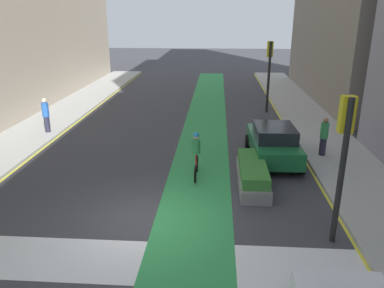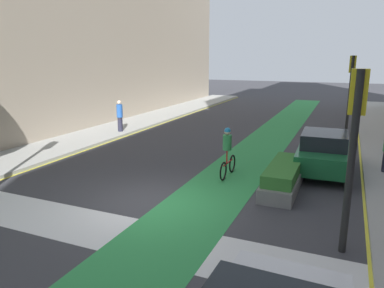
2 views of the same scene
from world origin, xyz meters
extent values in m
plane|color=#38383D|center=(0.00, 0.00, 0.00)|extent=(120.00, 120.00, 0.00)
cube|color=#2D8C47|center=(1.49, 0.00, 0.00)|extent=(2.40, 60.00, 0.01)
cube|color=silver|center=(0.00, -2.00, 0.00)|extent=(12.00, 1.80, 0.01)
cube|color=yellow|center=(6.00, 0.00, 0.01)|extent=(0.16, 60.00, 0.01)
cylinder|color=black|center=(5.40, -0.71, 2.03)|extent=(0.16, 0.16, 4.06)
cube|color=gold|center=(5.40, -0.51, 3.58)|extent=(0.35, 0.28, 0.95)
sphere|color=#3F0A0A|center=(5.40, -0.37, 3.88)|extent=(0.20, 0.20, 0.20)
sphere|color=yellow|center=(5.40, -0.37, 3.58)|extent=(0.20, 0.20, 0.20)
sphere|color=#0C3814|center=(5.40, -0.37, 3.28)|extent=(0.20, 0.20, 0.20)
cylinder|color=black|center=(5.30, 13.77, 2.20)|extent=(0.16, 0.16, 4.40)
cube|color=gold|center=(5.30, 13.97, 3.92)|extent=(0.35, 0.28, 0.95)
sphere|color=#3F0A0A|center=(5.30, 14.11, 4.22)|extent=(0.20, 0.20, 0.20)
sphere|color=yellow|center=(5.30, 14.11, 3.92)|extent=(0.20, 0.20, 0.20)
sphere|color=#0C3814|center=(5.30, 14.11, 3.62)|extent=(0.20, 0.20, 0.20)
cube|color=#196033|center=(4.55, 5.39, 0.67)|extent=(1.93, 4.25, 0.70)
cube|color=black|center=(4.56, 5.19, 1.29)|extent=(1.66, 2.05, 0.55)
cylinder|color=black|center=(3.61, 6.83, 0.32)|extent=(0.24, 0.65, 0.64)
cylinder|color=black|center=(5.40, 6.88, 0.32)|extent=(0.24, 0.65, 0.64)
cylinder|color=black|center=(3.69, 3.89, 0.32)|extent=(0.24, 0.65, 0.64)
cylinder|color=black|center=(5.49, 3.94, 0.32)|extent=(0.24, 0.65, 0.64)
torus|color=black|center=(1.38, 3.90, 0.34)|extent=(0.07, 0.68, 0.68)
torus|color=black|center=(1.37, 2.85, 0.34)|extent=(0.07, 0.68, 0.68)
cylinder|color=red|center=(1.38, 3.37, 0.52)|extent=(0.07, 0.95, 0.06)
cylinder|color=red|center=(1.38, 3.22, 0.79)|extent=(0.05, 0.05, 0.50)
cylinder|color=#338C4C|center=(1.38, 3.22, 1.31)|extent=(0.32, 0.32, 0.55)
sphere|color=beige|center=(1.38, 3.22, 1.70)|extent=(0.22, 0.22, 0.22)
sphere|color=#268CCC|center=(1.38, 3.22, 1.74)|extent=(0.23, 0.23, 0.23)
cylinder|color=#262638|center=(6.74, 5.76, 0.53)|extent=(0.28, 0.28, 0.77)
cylinder|color=#338C4C|center=(6.74, 5.76, 1.26)|extent=(0.34, 0.34, 0.68)
sphere|color=#8C6647|center=(6.74, 5.76, 1.71)|extent=(0.22, 0.22, 0.22)
cylinder|color=#262638|center=(-6.64, 8.22, 0.56)|extent=(0.28, 0.28, 0.82)
cylinder|color=#2659B2|center=(-6.64, 8.22, 1.33)|extent=(0.34, 0.34, 0.73)
sphere|color=beige|center=(-6.64, 8.22, 1.81)|extent=(0.24, 0.24, 0.24)
cube|color=slate|center=(3.49, 2.87, 0.23)|extent=(1.03, 3.44, 0.45)
cube|color=#33722D|center=(3.49, 2.87, 0.65)|extent=(0.93, 3.10, 0.40)
camera|label=1|loc=(2.12, -9.95, 5.99)|focal=35.17mm
camera|label=2|loc=(5.20, -8.85, 4.28)|focal=33.74mm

